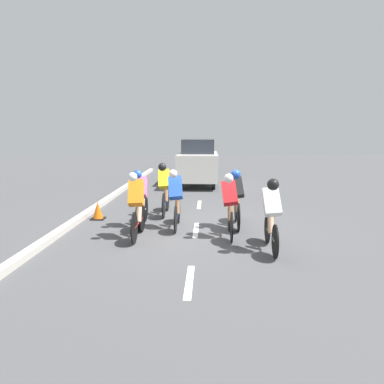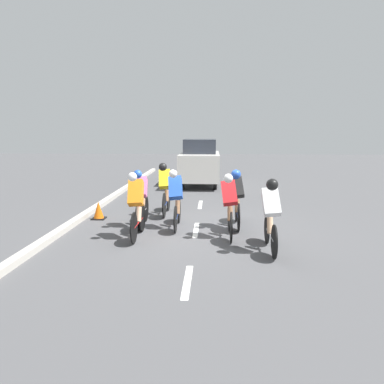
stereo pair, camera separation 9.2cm
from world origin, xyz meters
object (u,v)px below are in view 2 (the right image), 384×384
at_px(cyclist_red, 230,204).
at_px(cyclist_pink, 141,197).
at_px(cyclist_white, 271,213).
at_px(cyclist_blue, 176,198).
at_px(cyclist_black, 237,196).
at_px(cyclist_orange, 137,204).
at_px(support_car, 200,162).
at_px(traffic_cone, 99,211).
at_px(cyclist_yellow, 165,187).

bearing_deg(cyclist_red, cyclist_pink, -21.50).
bearing_deg(cyclist_white, cyclist_blue, -40.38).
xyz_separation_m(cyclist_black, cyclist_orange, (2.32, 1.08, -0.00)).
bearing_deg(cyclist_black, support_car, -80.99).
distance_m(cyclist_red, cyclist_pink, 2.36).
bearing_deg(cyclist_white, traffic_cone, -31.34).
bearing_deg(cyclist_yellow, cyclist_pink, 72.52).
xyz_separation_m(cyclist_yellow, traffic_cone, (1.79, 0.65, -0.57)).
height_order(cyclist_blue, cyclist_pink, cyclist_blue).
relative_size(cyclist_white, support_car, 0.43).
relative_size(cyclist_blue, traffic_cone, 3.38).
bearing_deg(cyclist_red, cyclist_orange, 4.45).
xyz_separation_m(cyclist_blue, support_car, (-0.34, -7.59, 0.25)).
xyz_separation_m(cyclist_red, cyclist_pink, (2.19, -0.86, -0.01)).
relative_size(cyclist_orange, cyclist_white, 1.02).
bearing_deg(support_car, cyclist_yellow, 82.52).
xyz_separation_m(cyclist_pink, traffic_cone, (1.34, -0.75, -0.53)).
xyz_separation_m(cyclist_black, cyclist_yellow, (1.97, -1.35, 0.01)).
height_order(cyclist_white, support_car, support_car).
height_order(cyclist_red, cyclist_white, cyclist_white).
bearing_deg(traffic_cone, cyclist_white, 148.66).
bearing_deg(cyclist_blue, cyclist_black, -173.55).
distance_m(cyclist_red, traffic_cone, 3.93).
bearing_deg(cyclist_red, cyclist_yellow, -52.34).
distance_m(cyclist_red, cyclist_white, 1.27).
bearing_deg(cyclist_pink, cyclist_black, -178.65).
bearing_deg(cyclist_orange, support_car, -97.65).
xyz_separation_m(cyclist_black, cyclist_pink, (2.42, 0.06, -0.03)).
xyz_separation_m(cyclist_black, cyclist_red, (0.22, 0.92, -0.02)).
bearing_deg(cyclist_pink, cyclist_red, 158.50).
height_order(cyclist_orange, support_car, support_car).
relative_size(cyclist_yellow, cyclist_pink, 1.00).
bearing_deg(cyclist_black, cyclist_orange, 25.05).
relative_size(cyclist_red, cyclist_white, 1.03).
bearing_deg(cyclist_pink, traffic_cone, -29.33).
xyz_separation_m(cyclist_red, cyclist_blue, (1.29, -0.75, 0.01)).
bearing_deg(cyclist_blue, support_car, -92.54).
relative_size(cyclist_black, traffic_cone, 3.43).
height_order(cyclist_blue, support_car, support_car).
bearing_deg(cyclist_black, cyclist_red, 76.40).
height_order(cyclist_yellow, traffic_cone, cyclist_yellow).
height_order(cyclist_red, cyclist_blue, cyclist_blue).
relative_size(cyclist_black, cyclist_orange, 1.00).
relative_size(cyclist_pink, support_car, 0.45).
distance_m(cyclist_white, cyclist_pink, 3.51).
distance_m(cyclist_white, traffic_cone, 5.08).
height_order(cyclist_black, cyclist_white, cyclist_white).
height_order(support_car, traffic_cone, support_car).
distance_m(cyclist_pink, traffic_cone, 1.63).
bearing_deg(support_car, cyclist_red, 96.52).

